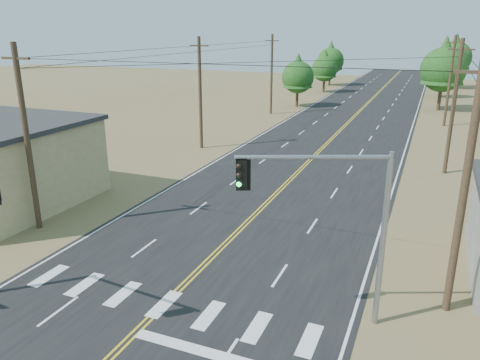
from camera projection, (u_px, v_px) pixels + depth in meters
The scene contains 14 objects.
road at pixel (305, 165), 38.19m from camera, with size 15.00×200.00×0.02m, color black.
utility_pole_left_near at pixel (27, 138), 24.61m from camera, with size 1.80×0.30×10.00m.
utility_pole_left_mid at pixel (200, 93), 42.19m from camera, with size 1.80×0.30×10.00m.
utility_pole_left_far at pixel (272, 74), 59.78m from camera, with size 1.80×0.30×10.00m.
utility_pole_right_near at pixel (465, 187), 16.97m from camera, with size 1.80×0.30×10.00m.
utility_pole_right_mid at pixel (453, 107), 34.56m from camera, with size 1.80×0.30×10.00m.
utility_pole_right_far at pixel (450, 80), 52.15m from camera, with size 1.80×0.30×10.00m.
signal_mast_right at pixel (342, 212), 16.30m from camera, with size 5.01×2.31×6.68m.
tree_left_near at pixel (298, 74), 65.69m from camera, with size 4.50×4.50×7.50m.
tree_left_mid at pixel (325, 66), 80.87m from camera, with size 4.39×4.39×7.32m.
tree_left_far at pixel (331, 58), 90.46m from camera, with size 5.09×5.09×8.49m.
tree_right_near at pixel (444, 65), 62.15m from camera, with size 5.92×5.92×9.87m.
tree_right_mid at pixel (443, 70), 74.54m from camera, with size 4.26×4.26×7.10m.
tree_right_far at pixel (455, 55), 85.69m from camera, with size 6.02×6.02×10.03m.
Camera 1 is at (9.08, -5.97, 10.59)m, focal length 35.00 mm.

